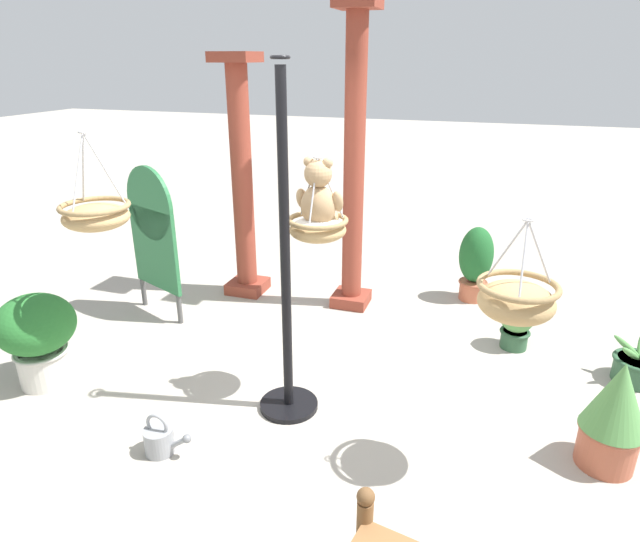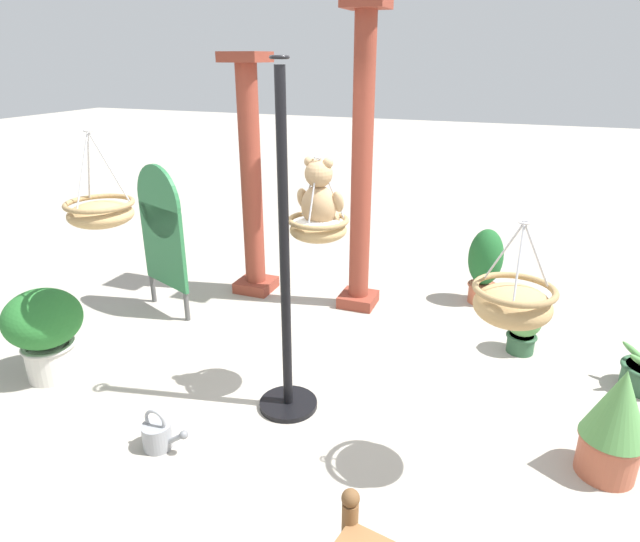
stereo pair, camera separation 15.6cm
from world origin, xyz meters
The scene contains 14 objects.
ground_plane centered at (0.00, 0.00, 0.00)m, with size 40.00×40.00×0.00m, color #A8A093.
display_pole_central centered at (-0.21, -0.15, 0.78)m, with size 0.44×0.44×2.49m.
hanging_basket_with_teddy centered at (-0.06, 0.10, 1.37)m, with size 0.43×0.43×0.59m.
teddy_bear centered at (-0.06, 0.12, 1.58)m, with size 0.34×0.30×0.49m.
hanging_basket_left_high centered at (-1.56, -0.35, 1.45)m, with size 0.49×0.49×0.68m.
hanging_basket_right_low centered at (1.28, -0.39, 1.22)m, with size 0.45×0.45×0.60m.
greenhouse_pillar_left centered at (-0.25, 1.78, 1.44)m, with size 0.39×0.39×2.98m.
greenhouse_pillar_right centered at (-1.46, 1.75, 1.22)m, with size 0.42×0.42×2.53m.
potted_plant_fern_front centered at (1.41, 1.35, 0.25)m, with size 0.31×0.31×0.50m.
potted_plant_flowering_red centered at (0.98, 2.32, 0.43)m, with size 0.36×0.36×0.82m.
potted_plant_conical_shrub centered at (-2.22, -0.46, 0.45)m, with size 0.61×0.61×0.77m.
potted_plant_broad_leaf centered at (1.97, -0.08, 0.39)m, with size 0.40×0.40×0.76m.
display_sign_board centered at (-2.05, 0.94, 0.90)m, with size 0.68×0.32×1.54m.
watering_can centered at (-0.84, -0.89, 0.10)m, with size 0.35×0.20×0.30m.
Camera 2 is at (1.24, -3.29, 2.49)m, focal length 30.32 mm.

